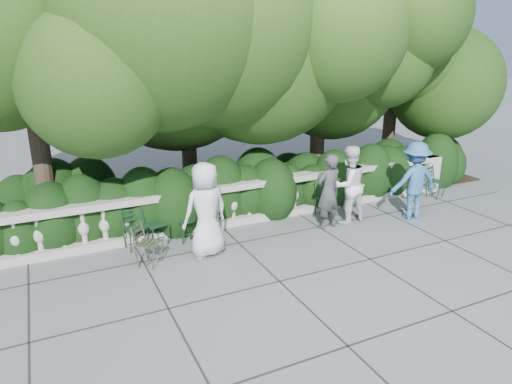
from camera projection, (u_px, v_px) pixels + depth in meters
name	position (u px, v px, depth m)	size (l,w,h in m)	color
ground	(278.00, 254.00, 9.10)	(90.00, 90.00, 0.00)	#585C60
balustrade	(241.00, 203.00, 10.49)	(12.00, 0.44, 1.00)	#9E998E
shrub_hedge	(222.00, 207.00, 11.67)	(15.00, 2.60, 1.70)	black
tree_canopy	(242.00, 45.00, 10.88)	(15.04, 6.52, 6.78)	#3F3023
chair_a	(191.00, 242.00, 9.63)	(0.44, 0.48, 0.84)	black
chair_b	(161.00, 247.00, 9.41)	(0.44, 0.48, 0.84)	black
chair_c	(140.00, 251.00, 9.23)	(0.44, 0.48, 0.84)	black
chair_d	(328.00, 218.00, 10.96)	(0.44, 0.48, 0.84)	black
chair_e	(353.00, 211.00, 11.38)	(0.44, 0.48, 0.84)	black
chair_f	(439.00, 198.00, 12.35)	(0.44, 0.48, 0.84)	black
chair_weathered	(157.00, 266.00, 8.62)	(0.44, 0.48, 0.84)	black
person_businessman	(206.00, 210.00, 8.80)	(0.92, 0.60, 1.88)	silver
person_woman_grey	(328.00, 192.00, 10.13)	(0.63, 0.41, 1.71)	#38393D
person_casual_man	(348.00, 185.00, 10.45)	(0.88, 0.69, 1.82)	silver
person_older_blue	(414.00, 181.00, 10.69)	(1.20, 0.69, 1.85)	#2E608A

